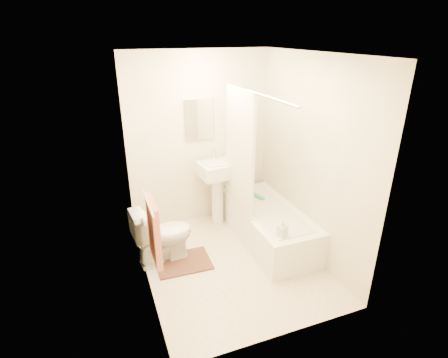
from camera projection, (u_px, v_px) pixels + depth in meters
name	position (u px, v px, depth m)	size (l,w,h in m)	color
floor	(231.00, 262.00, 4.26)	(2.40, 2.40, 0.00)	beige
ceiling	(233.00, 53.00, 3.32)	(2.40, 2.40, 0.00)	white
wall_back	(200.00, 141.00, 4.82)	(2.00, 0.02, 2.40)	beige
wall_left	(139.00, 184.00, 3.46)	(0.02, 2.40, 2.40)	beige
wall_right	(311.00, 159.00, 4.12)	(0.02, 2.40, 2.40)	beige
mirror	(199.00, 120.00, 4.69)	(0.40, 0.03, 0.55)	white
curtain_rod	(256.00, 93.00, 3.66)	(0.03, 0.03, 1.70)	silver
shower_curtain	(239.00, 152.00, 4.31)	(0.04, 0.80, 1.55)	silver
towel_bar	(148.00, 202.00, 3.30)	(0.02, 0.02, 0.60)	silver
towel	(154.00, 231.00, 3.43)	(0.06, 0.45, 0.66)	#CC7266
toilet_paper	(148.00, 221.00, 3.78)	(0.12, 0.12, 0.11)	white
toilet	(163.00, 235.00, 4.17)	(0.40, 0.71, 0.70)	white
sink	(218.00, 191.00, 4.93)	(0.52, 0.42, 1.03)	silver
bathtub	(268.00, 224.00, 4.64)	(0.72, 1.64, 0.46)	white
bath_mat	(184.00, 262.00, 4.23)	(0.64, 0.48, 0.02)	#533123
soap_bottle	(282.00, 229.00, 3.89)	(0.09, 0.10, 0.21)	silver
scrub_brush	(258.00, 197.00, 4.84)	(0.06, 0.21, 0.04)	#3CB675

